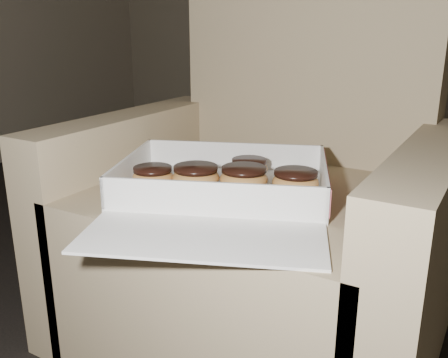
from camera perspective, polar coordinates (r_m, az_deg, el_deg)
armchair at (r=1.16m, az=4.39°, el=-5.31°), size 0.80×0.68×0.84m
bakery_box at (r=0.99m, az=-0.18°, el=-1.54°), size 0.55×0.60×0.07m
donut_a at (r=1.01m, az=8.17°, el=-0.23°), size 0.09×0.09×0.05m
donut_b at (r=1.01m, az=2.28°, el=0.15°), size 0.10×0.10×0.05m
donut_c at (r=1.02m, az=-3.24°, el=0.30°), size 0.10×0.10×0.05m
donut_d at (r=1.04m, az=-8.13°, el=0.34°), size 0.09×0.09×0.04m
donut_e at (r=1.10m, az=2.89°, el=1.32°), size 0.08×0.08×0.04m
crumb_a at (r=0.99m, az=2.41°, el=-1.73°), size 0.01×0.01×0.00m
crumb_b at (r=0.91m, az=8.62°, el=-3.82°), size 0.01×0.01×0.00m
crumb_c at (r=0.96m, az=-7.69°, el=-2.49°), size 0.01×0.01×0.00m
crumb_d at (r=1.00m, az=-9.53°, el=-1.71°), size 0.01×0.01×0.00m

